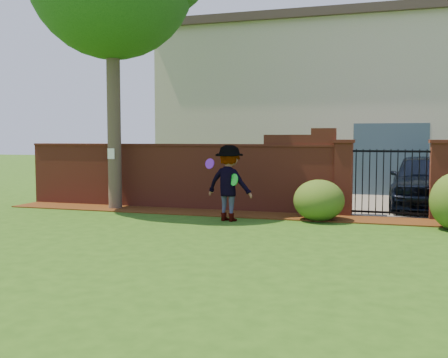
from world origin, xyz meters
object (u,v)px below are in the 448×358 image
(frisbee_purple, at_px, (210,164))
(frisbee_green, at_px, (234,180))
(man, at_px, (228,183))
(car, at_px, (425,181))

(frisbee_purple, bearing_deg, frisbee_green, -21.84)
(man, bearing_deg, frisbee_purple, 4.35)
(frisbee_purple, bearing_deg, car, 35.52)
(car, height_order, man, man)
(car, height_order, frisbee_purple, car)
(frisbee_green, bearing_deg, car, 41.63)
(man, relative_size, frisbee_purple, 7.21)
(car, bearing_deg, frisbee_purple, -142.03)
(car, bearing_deg, man, -138.71)
(man, height_order, frisbee_purple, man)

